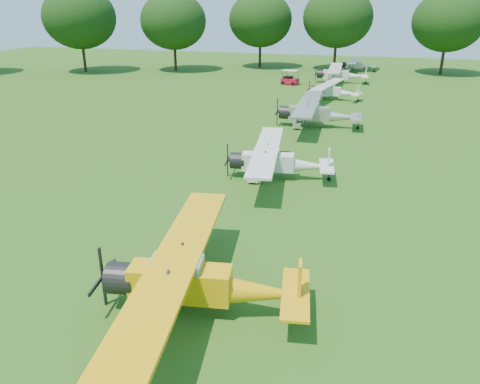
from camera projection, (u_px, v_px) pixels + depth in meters
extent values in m
plane|color=#244A12|center=(264.00, 198.00, 26.44)|extent=(160.00, 160.00, 0.00)
cylinder|color=black|center=(442.00, 59.00, 71.75)|extent=(0.44, 0.44, 4.51)
ellipsoid|color=black|center=(448.00, 21.00, 69.68)|extent=(10.52, 10.52, 8.94)
cylinder|color=black|center=(335.00, 55.00, 76.51)|extent=(0.44, 0.44, 4.74)
ellipsoid|color=black|center=(338.00, 17.00, 74.34)|extent=(11.05, 11.05, 9.39)
cylinder|color=black|center=(260.00, 54.00, 79.73)|extent=(0.44, 0.44, 4.49)
ellipsoid|color=black|center=(260.00, 20.00, 77.67)|extent=(10.47, 10.47, 8.90)
cylinder|color=black|center=(175.00, 57.00, 75.82)|extent=(0.44, 0.44, 4.44)
ellipsoid|color=black|center=(173.00, 21.00, 73.79)|extent=(10.36, 10.36, 8.80)
cylinder|color=black|center=(84.00, 56.00, 74.31)|extent=(0.44, 0.44, 4.77)
ellipsoid|color=black|center=(79.00, 17.00, 72.12)|extent=(11.14, 11.14, 9.47)
cube|color=#DFA409|center=(180.00, 282.00, 16.37)|extent=(3.70, 1.62, 1.17)
cone|color=#DFA409|center=(266.00, 293.00, 16.08)|extent=(3.25, 1.49, 1.01)
cube|color=#8CA5B2|center=(176.00, 267.00, 16.16)|extent=(1.93, 1.30, 0.61)
cylinder|color=black|center=(122.00, 278.00, 16.63)|extent=(1.18, 1.31, 1.16)
cube|color=black|center=(103.00, 277.00, 16.71)|extent=(0.09, 0.14, 2.35)
cube|color=#DFA409|center=(176.00, 260.00, 16.05)|extent=(3.50, 11.95, 0.16)
cube|color=#DFA409|center=(300.00, 281.00, 15.73)|extent=(0.21, 0.62, 1.45)
cube|color=#DFA409|center=(296.00, 294.00, 15.94)|extent=(1.44, 3.24, 0.10)
cylinder|color=black|center=(145.00, 325.00, 15.51)|extent=(0.69, 0.28, 0.67)
cylinder|color=black|center=(168.00, 279.00, 18.08)|extent=(0.69, 0.28, 0.67)
cylinder|color=black|center=(301.00, 317.00, 16.26)|extent=(0.28, 0.13, 0.27)
cube|color=silver|center=(268.00, 162.00, 29.17)|extent=(3.32, 1.42, 1.05)
cone|color=silver|center=(312.00, 166.00, 28.88)|extent=(2.92, 1.31, 0.90)
cube|color=#8CA5B2|center=(267.00, 153.00, 28.98)|extent=(1.73, 1.15, 0.55)
cylinder|color=black|center=(238.00, 161.00, 29.42)|extent=(1.05, 1.17, 1.04)
cube|color=black|center=(228.00, 160.00, 29.51)|extent=(0.08, 0.13, 2.11)
cube|color=silver|center=(267.00, 150.00, 28.88)|extent=(3.02, 10.75, 0.14)
cube|color=silver|center=(329.00, 159.00, 28.56)|extent=(0.18, 0.56, 1.31)
cube|color=silver|center=(327.00, 166.00, 28.74)|extent=(1.26, 2.91, 0.09)
cylinder|color=black|center=(253.00, 180.00, 28.41)|extent=(0.62, 0.25, 0.60)
cylinder|color=black|center=(257.00, 166.00, 30.71)|extent=(0.62, 0.25, 0.60)
cylinder|color=black|center=(329.00, 179.00, 29.03)|extent=(0.25, 0.12, 0.24)
cube|color=#BCBCC0|center=(309.00, 114.00, 41.39)|extent=(3.66, 1.27, 1.18)
cone|color=#BCBCC0|center=(344.00, 117.00, 40.80)|extent=(3.21, 1.19, 1.01)
cube|color=#8CA5B2|center=(308.00, 107.00, 41.18)|extent=(1.86, 1.14, 0.62)
cylinder|color=black|center=(285.00, 112.00, 41.84)|extent=(1.08, 1.23, 1.17)
cube|color=black|center=(277.00, 112.00, 42.00)|extent=(0.08, 0.14, 2.37)
cube|color=#BCBCC0|center=(309.00, 103.00, 41.07)|extent=(2.31, 12.02, 0.16)
cube|color=#BCBCC0|center=(358.00, 111.00, 40.35)|extent=(0.15, 0.63, 1.46)
cube|color=#BCBCC0|center=(356.00, 117.00, 40.56)|extent=(1.14, 3.20, 0.10)
cylinder|color=black|center=(297.00, 126.00, 40.63)|extent=(0.69, 0.22, 0.68)
cylinder|color=black|center=(300.00, 119.00, 43.17)|extent=(0.69, 0.22, 0.68)
cylinder|color=black|center=(358.00, 128.00, 40.86)|extent=(0.28, 0.11, 0.27)
cube|color=silver|center=(328.00, 91.00, 53.35)|extent=(3.02, 1.35, 0.96)
cone|color=silver|center=(350.00, 94.00, 52.38)|extent=(2.65, 1.25, 0.82)
cube|color=#8CA5B2|center=(328.00, 86.00, 53.20)|extent=(1.58, 1.08, 0.50)
cylinder|color=black|center=(314.00, 90.00, 54.07)|extent=(0.97, 1.07, 0.95)
cube|color=black|center=(309.00, 89.00, 54.31)|extent=(0.07, 0.12, 1.91)
cube|color=silver|center=(328.00, 84.00, 53.11)|extent=(2.97, 9.74, 0.13)
cube|color=silver|center=(358.00, 90.00, 51.83)|extent=(0.18, 0.51, 1.18)
cube|color=silver|center=(357.00, 94.00, 52.02)|extent=(1.20, 2.65, 0.08)
cylinder|color=black|center=(319.00, 98.00, 52.96)|extent=(0.56, 0.24, 0.55)
cylinder|color=black|center=(325.00, 95.00, 54.85)|extent=(0.56, 0.24, 0.55)
cylinder|color=black|center=(358.00, 101.00, 52.23)|extent=(0.23, 0.11, 0.22)
cube|color=silver|center=(336.00, 74.00, 64.38)|extent=(3.51, 1.22, 1.14)
cone|color=silver|center=(357.00, 76.00, 63.82)|extent=(3.08, 1.14, 0.97)
cube|color=#8CA5B2|center=(335.00, 70.00, 64.18)|extent=(1.78, 1.09, 0.60)
cylinder|color=black|center=(321.00, 74.00, 64.82)|extent=(1.04, 1.18, 1.13)
cube|color=black|center=(316.00, 74.00, 64.97)|extent=(0.07, 0.13, 2.27)
cube|color=silver|center=(335.00, 68.00, 64.08)|extent=(2.21, 11.54, 0.15)
cube|color=silver|center=(366.00, 73.00, 63.38)|extent=(0.14, 0.60, 1.41)
cube|color=silver|center=(365.00, 76.00, 63.59)|extent=(1.09, 3.08, 0.10)
cylinder|color=black|center=(328.00, 82.00, 63.65)|extent=(0.66, 0.21, 0.65)
cylinder|color=black|center=(330.00, 79.00, 66.09)|extent=(0.66, 0.21, 0.65)
cylinder|color=black|center=(366.00, 83.00, 63.88)|extent=(0.26, 0.10, 0.26)
cube|color=#BCBCC0|center=(354.00, 65.00, 75.94)|extent=(2.75, 0.89, 0.89)
cone|color=#BCBCC0|center=(369.00, 67.00, 75.32)|extent=(2.41, 0.84, 0.77)
cube|color=#8CA5B2|center=(354.00, 62.00, 75.79)|extent=(1.39, 0.82, 0.47)
cylinder|color=black|center=(344.00, 65.00, 76.41)|extent=(0.79, 0.91, 0.89)
cube|color=black|center=(341.00, 65.00, 76.57)|extent=(0.05, 0.10, 1.79)
cube|color=#BCBCC0|center=(354.00, 61.00, 75.71)|extent=(1.50, 9.06, 0.12)
cube|color=#BCBCC0|center=(374.00, 64.00, 74.91)|extent=(0.10, 0.47, 1.11)
cube|color=#BCBCC0|center=(374.00, 67.00, 75.08)|extent=(0.79, 2.41, 0.08)
cylinder|color=black|center=(349.00, 70.00, 75.44)|extent=(0.51, 0.15, 0.51)
cylinder|color=black|center=(350.00, 68.00, 77.31)|extent=(0.51, 0.15, 0.51)
cylinder|color=black|center=(374.00, 71.00, 75.29)|extent=(0.21, 0.07, 0.20)
cube|color=red|center=(290.00, 81.00, 63.33)|extent=(2.48, 1.78, 0.71)
cube|color=black|center=(288.00, 78.00, 63.33)|extent=(1.18, 1.32, 0.46)
cube|color=silver|center=(290.00, 71.00, 62.81)|extent=(2.41, 1.85, 0.08)
cylinder|color=black|center=(283.00, 83.00, 63.31)|extent=(0.47, 0.26, 0.45)
cylinder|color=black|center=(287.00, 82.00, 64.29)|extent=(0.47, 0.26, 0.45)
cylinder|color=black|center=(293.00, 84.00, 62.55)|extent=(0.47, 0.26, 0.45)
cylinder|color=black|center=(297.00, 83.00, 63.54)|extent=(0.47, 0.26, 0.45)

